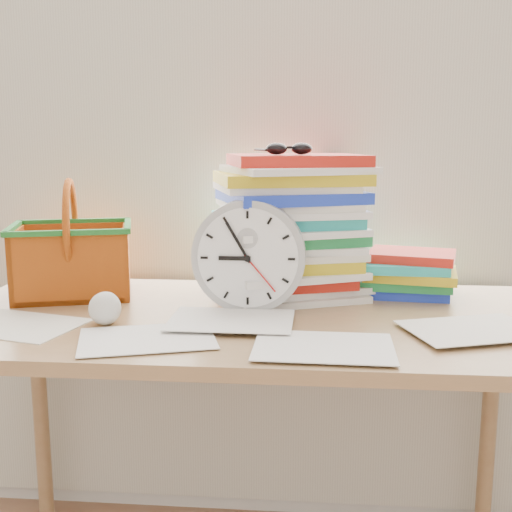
# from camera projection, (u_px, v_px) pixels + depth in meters

# --- Properties ---
(curtain) EXTENTS (2.40, 0.01, 2.50)m
(curtain) POSITION_uv_depth(u_px,v_px,m) (260.00, 84.00, 1.76)
(curtain) COLOR beige
(curtain) RESTS_ON room_shell
(desk) EXTENTS (1.40, 0.70, 0.75)m
(desk) POSITION_uv_depth(u_px,v_px,m) (247.00, 345.00, 1.50)
(desk) COLOR olive
(desk) RESTS_ON ground
(paper_stack) EXTENTS (0.45, 0.41, 0.36)m
(paper_stack) POSITION_uv_depth(u_px,v_px,m) (291.00, 226.00, 1.64)
(paper_stack) COLOR white
(paper_stack) RESTS_ON desk
(clock) EXTENTS (0.26, 0.05, 0.26)m
(clock) POSITION_uv_depth(u_px,v_px,m) (249.00, 256.00, 1.49)
(clock) COLOR #ABACAC
(clock) RESTS_ON desk
(sunglasses) EXTENTS (0.16, 0.15, 0.03)m
(sunglasses) POSITION_uv_depth(u_px,v_px,m) (289.00, 149.00, 1.55)
(sunglasses) COLOR black
(sunglasses) RESTS_ON paper_stack
(book_stack) EXTENTS (0.30, 0.25, 0.12)m
(book_stack) POSITION_uv_depth(u_px,v_px,m) (403.00, 273.00, 1.66)
(book_stack) COLOR white
(book_stack) RESTS_ON desk
(basket) EXTENTS (0.35, 0.30, 0.30)m
(basket) POSITION_uv_depth(u_px,v_px,m) (72.00, 239.00, 1.64)
(basket) COLOR #BD5412
(basket) RESTS_ON desk
(crumpled_ball) EXTENTS (0.07, 0.07, 0.07)m
(crumpled_ball) POSITION_uv_depth(u_px,v_px,m) (105.00, 308.00, 1.40)
(crumpled_ball) COLOR silver
(crumpled_ball) RESTS_ON desk
(scattered_papers) EXTENTS (1.26, 0.42, 0.02)m
(scattered_papers) POSITION_uv_depth(u_px,v_px,m) (247.00, 312.00, 1.49)
(scattered_papers) COLOR white
(scattered_papers) RESTS_ON desk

